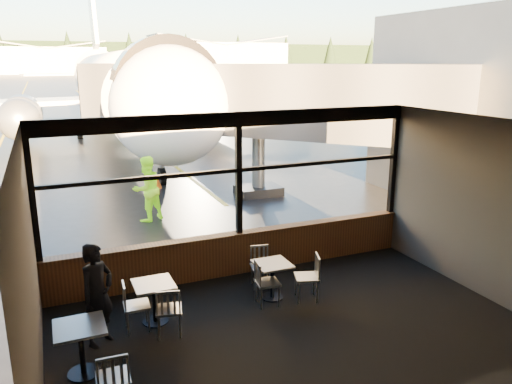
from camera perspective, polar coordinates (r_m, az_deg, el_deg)
ground_plane at (r=129.58m, az=-21.88°, el=11.76°), size 520.00×520.00×0.00m
carpet_floor at (r=8.65m, az=5.62°, el=-16.53°), size 8.00×6.00×0.01m
ceiling at (r=7.46m, az=6.30°, el=7.03°), size 8.00×6.00×0.04m
wall_left at (r=7.02m, az=-24.51°, el=-9.66°), size 0.04×6.00×3.50m
wall_right at (r=10.35m, az=25.74°, el=-2.10°), size 0.04×6.00×3.50m
wall_back at (r=5.70m, az=21.13°, el=-15.07°), size 8.00×0.04×3.50m
window_sill at (r=10.90m, az=-1.91°, el=-7.02°), size 8.00×0.28×0.90m
window_header at (r=10.18m, az=-2.05°, el=8.31°), size 8.00×0.18×0.30m
mullion_left at (r=9.73m, az=-24.26°, el=-0.20°), size 0.12×0.12×2.60m
mullion_centre at (r=10.37m, az=-2.00°, el=1.99°), size 0.12×0.12×2.60m
mullion_right at (r=12.32m, az=15.44°, el=3.51°), size 0.12×0.12×2.60m
window_transom at (r=10.35m, az=-2.00°, el=2.53°), size 8.00×0.10×0.08m
airliner at (r=30.67m, az=-15.74°, el=16.35°), size 31.71×37.66×11.24m
jet_bridge at (r=16.74m, az=2.77°, el=7.45°), size 8.87×10.84×4.73m
cafe_table_near at (r=9.83m, az=1.86°, el=-10.08°), size 0.66×0.66×0.73m
cafe_table_mid at (r=9.14m, az=-11.52°, el=-12.31°), size 0.68×0.68×0.75m
cafe_table_left at (r=8.06m, az=-19.29°, el=-16.69°), size 0.72×0.72×0.79m
chair_near_e at (r=9.76m, az=5.81°, el=-9.70°), size 0.64×0.64×0.93m
chair_near_w at (r=9.53m, az=1.31°, el=-10.36°), size 0.54×0.54×0.89m
chair_near_n at (r=10.27m, az=0.57°, el=-8.59°), size 0.55×0.55×0.84m
chair_mid_s at (r=8.71m, az=-9.94°, el=-13.16°), size 0.59×0.59×0.90m
chair_mid_w at (r=8.95m, az=-13.48°, el=-12.56°), size 0.51×0.51×0.89m
chair_left_s at (r=7.23m, az=-16.02°, el=-19.81°), size 0.52×0.52×0.91m
passenger at (r=8.55m, az=-17.65°, el=-11.13°), size 0.75×0.71×1.72m
ground_crew at (r=14.61m, az=-12.38°, el=0.35°), size 1.14×1.05×1.88m
cone_nose at (r=18.45m, az=-11.35°, el=1.29°), size 0.41×0.41×0.57m
terminal_annex at (r=18.18m, az=25.95°, el=8.60°), size 5.00×7.00×6.00m
hangar_mid at (r=194.48m, az=-22.64°, el=13.83°), size 38.00×15.00×10.00m
hangar_right at (r=197.96m, az=-4.43°, el=15.17°), size 50.00×20.00×12.00m
fuel_tank_c at (r=191.56m, az=-25.62°, el=12.93°), size 8.00×8.00×6.00m
treeline at (r=219.48m, az=-22.79°, el=14.07°), size 360.00×3.00×12.00m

